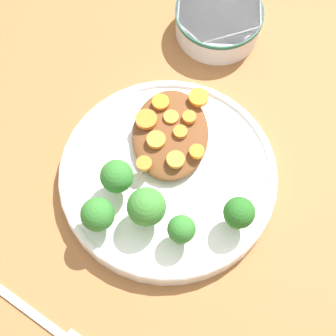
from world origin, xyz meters
The scene contains 20 objects.
ground_plane centered at (0.00, 0.00, 0.00)m, with size 4.00×4.00×0.00m, color #9E6638.
plate centered at (0.00, 0.00, 0.01)m, with size 0.28×0.28×0.03m.
dip_bowl centered at (-0.25, 0.06, 0.03)m, with size 0.13×0.13×0.04m.
stew_mound centered at (-0.05, 0.00, 0.03)m, with size 0.13×0.10×0.02m, color brown.
broccoli_floret_0 centered at (0.06, -0.02, 0.06)m, with size 0.05×0.05×0.06m.
broccoli_floret_1 centered at (0.08, 0.02, 0.05)m, with size 0.03×0.03×0.05m.
broccoli_floret_2 centered at (0.02, -0.06, 0.06)m, with size 0.04×0.04×0.06m.
broccoli_floret_3 centered at (0.07, -0.08, 0.05)m, with size 0.04×0.04×0.05m.
broccoli_floret_4 centered at (0.06, 0.09, 0.05)m, with size 0.04×0.04×0.05m.
carrot_slice_0 centered at (-0.01, 0.01, 0.05)m, with size 0.02×0.02×0.01m, color orange.
carrot_slice_1 centered at (-0.07, 0.02, 0.05)m, with size 0.02×0.02×0.01m, color orange.
carrot_slice_2 centered at (-0.03, -0.02, 0.05)m, with size 0.02×0.02×0.01m, color orange.
carrot_slice_3 centered at (-0.10, 0.03, 0.05)m, with size 0.03×0.03×0.01m, color orange.
carrot_slice_4 centered at (-0.05, 0.01, 0.05)m, with size 0.02×0.02×0.01m, color orange.
carrot_slice_5 centered at (-0.07, 0.00, 0.05)m, with size 0.02×0.02×0.00m, color orange.
carrot_slice_6 centered at (-0.02, 0.03, 0.05)m, with size 0.02×0.02×0.01m, color orange.
carrot_slice_7 centered at (-0.06, -0.03, 0.05)m, with size 0.03×0.03×0.01m, color orange.
carrot_slice_8 centered at (0.00, -0.03, 0.05)m, with size 0.02×0.02×0.01m, color orange.
carrot_slice_9 centered at (-0.09, -0.01, 0.05)m, with size 0.02×0.02×0.01m, color orange.
fork centered at (0.19, -0.12, 0.00)m, with size 0.12×0.19×0.01m.
Camera 1 is at (0.29, 0.02, 0.67)m, focal length 60.00 mm.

